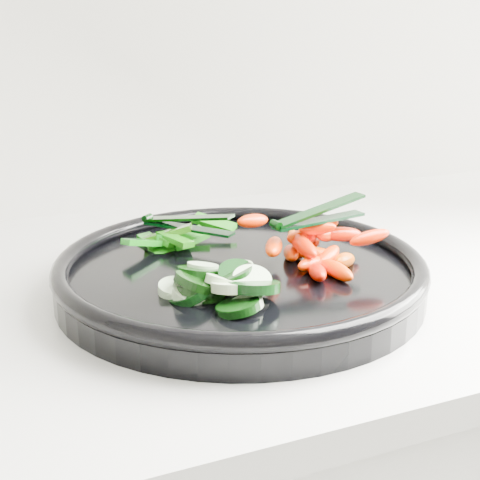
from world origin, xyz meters
name	(u,v)px	position (x,y,z in m)	size (l,w,h in m)	color
veggie_tray	(240,272)	(0.12, 1.64, 0.95)	(0.43, 0.43, 0.04)	black
cucumber_pile	(215,285)	(0.07, 1.59, 0.96)	(0.11, 0.12, 0.04)	black
carrot_pile	(313,246)	(0.19, 1.63, 0.97)	(0.14, 0.15, 0.05)	#FF1900
pepper_pile	(173,239)	(0.08, 1.74, 0.96)	(0.14, 0.10, 0.04)	#146609
tong_carrot	(317,216)	(0.20, 1.63, 1.00)	(0.11, 0.03, 0.02)	black
tong_pepper	(185,223)	(0.09, 1.73, 0.98)	(0.08, 0.10, 0.02)	black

